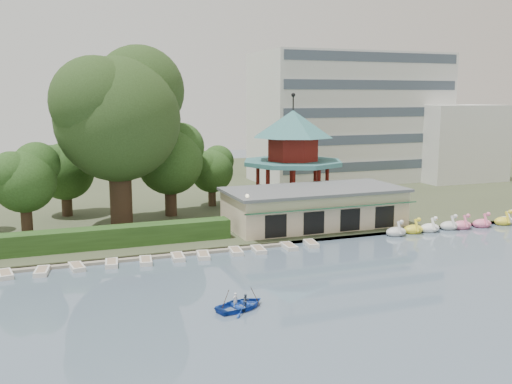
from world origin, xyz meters
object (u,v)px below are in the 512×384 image
boathouse (314,206)px  pavilion (293,149)px  big_tree (119,110)px  rowboat_with_passengers (241,301)px  dock (103,261)px

boathouse → pavilion: pavilion is taller
pavilion → big_tree: (-20.83, -3.80, 4.90)m
pavilion → rowboat_with_passengers: size_ratio=2.32×
big_tree → pavilion: bearing=10.3°
dock → big_tree: (3.17, 11.00, 12.26)m
dock → boathouse: size_ratio=1.83×
dock → boathouse: (22.00, 4.77, 2.25)m
pavilion → big_tree: big_tree is taller
pavilion → dock: bearing=-148.3°
dock → rowboat_with_passengers: bearing=-62.8°
pavilion → rowboat_with_passengers: pavilion is taller
big_tree → boathouse: bearing=-18.3°
pavilion → rowboat_with_passengers: 34.19m
rowboat_with_passengers → pavilion: bearing=60.0°
dock → rowboat_with_passengers: size_ratio=5.85×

